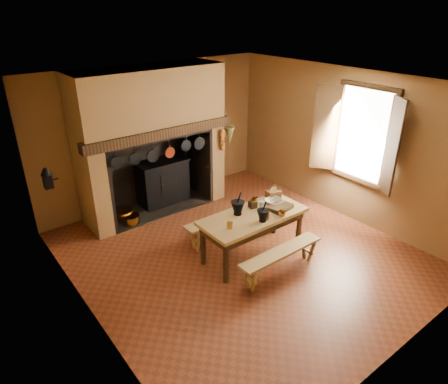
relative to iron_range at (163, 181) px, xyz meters
name	(u,v)px	position (x,y,z in m)	size (l,w,h in m)	color
floor	(241,253)	(0.04, -2.45, -0.48)	(5.50, 5.50, 0.00)	maroon
ceiling	(244,84)	(0.04, -2.45, 2.32)	(5.50, 5.50, 0.00)	silver
back_wall	(154,134)	(0.04, 0.30, 0.92)	(5.00, 0.02, 2.80)	brown
wall_left	(81,229)	(-2.46, -2.45, 0.92)	(0.02, 5.50, 2.80)	brown
wall_right	(344,145)	(2.54, -2.45, 0.92)	(0.02, 5.50, 2.80)	brown
wall_front	(413,260)	(0.04, -5.20, 0.92)	(5.00, 0.02, 2.80)	brown
chimney_breast	(150,122)	(-0.26, -0.14, 1.33)	(2.95, 0.96, 2.80)	brown
iron_range	(163,181)	(0.00, 0.00, 0.00)	(1.12, 0.55, 1.60)	black
hearth_pans	(124,217)	(-1.01, -0.23, -0.39)	(0.51, 0.62, 0.20)	#B17A28
hanging_pans	(163,152)	(-0.30, -0.64, 0.88)	(1.92, 0.29, 0.27)	black
onion_string	(222,140)	(1.04, -0.66, 0.85)	(0.12, 0.10, 0.46)	#A5681E
herb_bunch	(229,136)	(1.22, -0.66, 0.90)	(0.20, 0.20, 0.35)	olive
window	(360,136)	(2.39, -2.85, 1.22)	(0.39, 1.75, 1.76)	white
wall_coffee_mill	(47,177)	(-2.38, -0.90, 1.03)	(0.23, 0.16, 0.31)	black
work_table	(253,221)	(0.17, -2.59, 0.16)	(1.76, 0.78, 0.76)	#AC8A4F
bench_front	(281,257)	(0.17, -3.24, -0.17)	(1.51, 0.26, 0.42)	#AC8A4F
bench_back	(226,221)	(0.17, -1.90, -0.14)	(1.63, 0.28, 0.46)	#AC8A4F
mortar_large	(238,207)	(-0.02, -2.43, 0.41)	(0.22, 0.22, 0.38)	black
mortar_small	(263,215)	(0.14, -2.84, 0.39)	(0.19, 0.19, 0.33)	black
coffee_grinder	(253,204)	(0.32, -2.41, 0.35)	(0.16, 0.13, 0.18)	#321F10
brass_mug_a	(230,225)	(-0.39, -2.69, 0.33)	(0.09, 0.09, 0.10)	#B17A28
brass_mug_b	(254,200)	(0.46, -2.29, 0.33)	(0.08, 0.08, 0.10)	#B17A28
mixing_bowl	(274,202)	(0.70, -2.51, 0.32)	(0.29, 0.29, 0.07)	#C3B996
stoneware_crock	(265,215)	(0.22, -2.81, 0.36)	(0.12, 0.12, 0.15)	#4F301D
glass_jar	(262,205)	(0.39, -2.54, 0.35)	(0.08, 0.08, 0.15)	beige
wicker_basket	(273,193)	(0.85, -2.33, 0.35)	(0.26, 0.20, 0.22)	#4B3016
wooden_tray	(280,207)	(0.64, -2.72, 0.31)	(0.39, 0.28, 0.07)	#321F10
brass_cup	(282,213)	(0.49, -2.90, 0.33)	(0.12, 0.12, 0.10)	#B17A28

